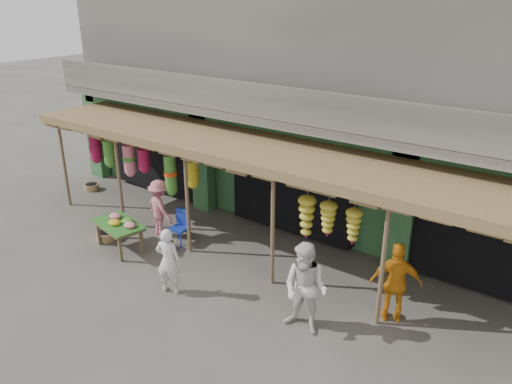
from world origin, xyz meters
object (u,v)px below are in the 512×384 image
Objects in this scene: person_right at (306,289)px; person_front at (168,261)px; blue_chair at (181,225)px; person_vendor at (396,283)px; person_shopper at (160,208)px; flower_table at (119,225)px.

person_front is at bearing -171.83° from person_right.
blue_chair is 0.53× the size of person_vendor.
person_right is at bearing 20.31° from person_vendor.
blue_chair is 0.78m from person_shopper.
person_shopper is at bearing -25.38° from person_vendor.
person_vendor reaches higher than person_shopper.
person_front is 0.97× the size of person_shopper.
flower_table is at bearing -136.97° from blue_chair.
person_front is at bearing -3.33° from flower_table.
person_shopper is (-5.18, 1.25, -0.15)m from person_right.
person_front is (1.42, -1.82, 0.25)m from blue_chair.
person_vendor is (5.70, 0.06, 0.34)m from blue_chair.
person_shopper is (-2.15, 1.82, 0.02)m from person_front.
person_vendor is 1.09× the size of person_shopper.
blue_chair is 0.59× the size of person_front.
person_shopper is at bearing -60.63° from person_front.
person_vendor reaches higher than blue_chair.
person_right is at bearing 170.40° from person_front.
person_front is 0.89× the size of person_vendor.
blue_chair is 4.64m from person_right.
person_right reaches higher than person_shopper.
person_right is 1.81m from person_vendor.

